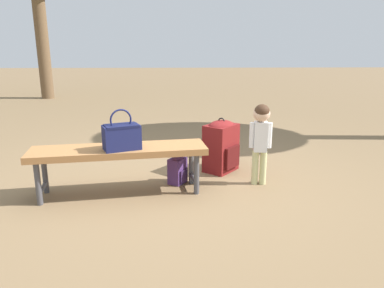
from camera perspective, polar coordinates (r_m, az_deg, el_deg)
ground_plane at (r=3.66m, az=-3.29°, el=-6.63°), size 40.00×40.00×0.00m
park_bench at (r=3.43m, az=-11.30°, el=-1.45°), size 1.64×0.63×0.45m
handbag at (r=3.32m, az=-10.93°, el=1.28°), size 0.36×0.29×0.37m
child_standing at (r=3.62m, az=10.69°, el=1.84°), size 0.22×0.17×0.81m
backpack_large at (r=4.03m, az=4.57°, el=-0.10°), size 0.43×0.44×0.60m
backpack_small at (r=3.69m, az=-2.27°, el=-3.92°), size 0.21×0.22×0.30m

